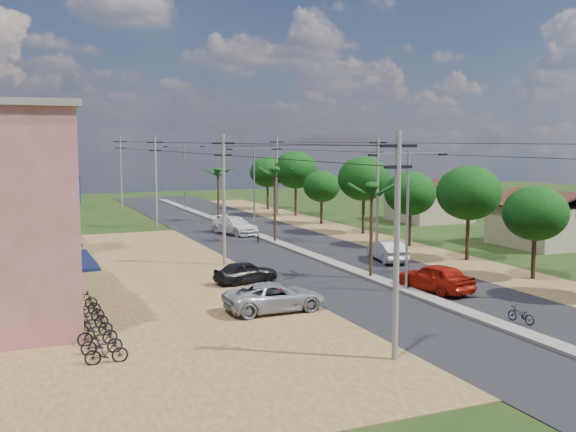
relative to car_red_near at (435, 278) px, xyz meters
name	(u,v)px	position (x,y,z in m)	size (l,w,h in m)	color
ground	(406,292)	(-1.50, 0.67, -0.82)	(160.00, 160.00, 0.00)	black
road	(299,252)	(-1.50, 15.67, -0.80)	(12.00, 110.00, 0.04)	black
median	(284,245)	(-1.50, 18.67, -0.73)	(1.00, 90.00, 0.18)	#605E56
dirt_lot_west	(116,286)	(-16.50, 8.67, -0.80)	(18.00, 46.00, 0.04)	brown
dirt_shoulder_east	(393,245)	(7.00, 15.67, -0.80)	(5.00, 90.00, 0.03)	brown
low_shed	(3,227)	(-22.50, 24.67, 1.15)	(10.40, 10.40, 3.95)	#605E56
house_east_near	(547,217)	(18.50, 10.67, 1.58)	(7.60, 7.50, 4.60)	#988C67
house_east_far	(429,199)	(19.50, 28.67, 1.58)	(7.60, 7.50, 4.60)	#988C67
tree_east_b	(535,213)	(7.80, 0.67, 3.30)	(4.00, 4.00, 5.83)	black
tree_east_c	(469,193)	(8.20, 7.67, 4.05)	(4.60, 4.60, 6.83)	black
tree_east_d	(410,193)	(7.90, 14.67, 3.52)	(4.20, 4.20, 6.13)	black
tree_east_e	(364,179)	(8.10, 22.67, 4.27)	(4.80, 4.80, 7.14)	black
tree_east_f	(322,186)	(7.70, 30.67, 3.07)	(3.80, 3.80, 5.52)	black
tree_east_g	(296,170)	(8.30, 38.67, 4.42)	(5.00, 5.00, 7.38)	black
tree_east_h	(268,172)	(8.00, 46.67, 3.82)	(4.40, 4.40, 6.52)	black
palm_median_near	(372,190)	(-1.50, 4.67, 4.72)	(2.00, 2.00, 6.15)	black
palm_median_mid	(275,173)	(-1.50, 20.67, 5.08)	(2.00, 2.00, 6.55)	black
palm_median_far	(218,172)	(-1.50, 36.67, 4.44)	(2.00, 2.00, 5.85)	black
streetlight_near	(408,209)	(-1.50, 0.67, 3.97)	(5.10, 0.18, 8.00)	gray
streetlight_mid	(254,183)	(-1.50, 25.67, 3.97)	(5.10, 0.18, 8.00)	gray
streetlight_far	(185,171)	(-1.50, 50.67, 3.97)	(5.10, 0.18, 8.00)	gray
utility_pole_w_a	(397,241)	(-8.50, -9.33, 3.94)	(1.60, 0.24, 9.00)	#605E56
utility_pole_w_b	(224,197)	(-8.50, 12.67, 3.94)	(1.60, 0.24, 9.00)	#605E56
utility_pole_w_c	(156,179)	(-8.50, 34.67, 3.94)	(1.60, 0.24, 9.00)	#605E56
utility_pole_w_d	(121,171)	(-8.50, 55.67, 3.94)	(1.60, 0.24, 9.00)	#605E56
utility_pole_e_b	(377,187)	(6.00, 16.67, 3.94)	(1.60, 0.24, 9.00)	#605E56
utility_pole_e_c	(277,175)	(6.00, 38.67, 3.94)	(1.60, 0.24, 9.00)	#605E56
car_red_near	(435,278)	(0.00, 0.00, 0.00)	(1.93, 4.80, 1.63)	maroon
car_silver_mid	(387,251)	(2.58, 9.37, -0.07)	(1.57, 4.50, 1.48)	#94979B
car_white_far	(234,226)	(-3.00, 26.87, -0.03)	(2.22, 5.45, 1.58)	silver
car_parked_silver	(275,298)	(-10.02, -0.48, -0.10)	(2.39, 5.18, 1.44)	#94979B
car_parked_dark	(246,273)	(-9.13, 6.45, -0.15)	(1.57, 3.90, 1.33)	black
moto_rider_east	(521,315)	(-0.20, -7.13, -0.42)	(0.53, 1.51, 0.79)	black
moto_rider_west_a	(258,237)	(-2.70, 21.44, -0.36)	(0.61, 1.75, 0.92)	black
moto_rider_west_b	(229,225)	(-2.70, 29.45, -0.28)	(0.50, 1.77, 1.07)	black
roadside_sign	(279,297)	(-9.50, 0.28, -0.30)	(0.53, 1.19, 1.04)	maroon
parked_scooter_row	(92,323)	(-19.02, -0.88, -0.32)	(1.67, 9.60, 1.00)	black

